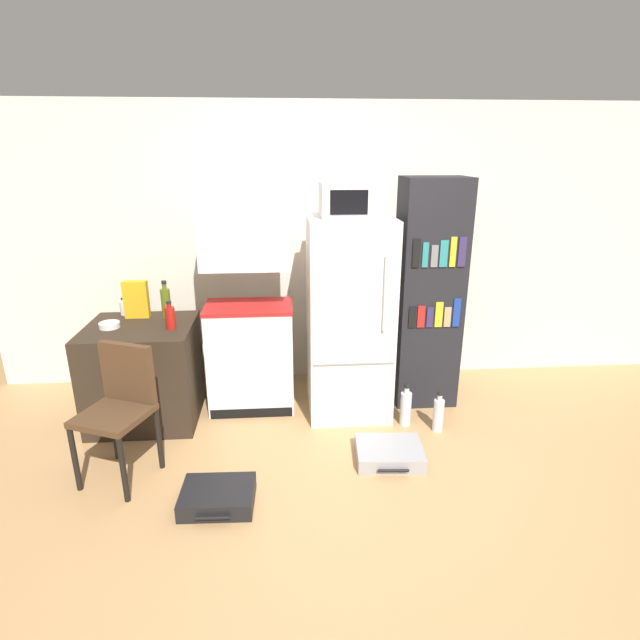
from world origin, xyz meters
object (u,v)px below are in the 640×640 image
bookshelf (428,295)px  bottle_ketchup_red (170,317)px  microwave (351,200)px  water_bottle_middle (438,414)px  side_table (144,373)px  water_bottle_front (406,407)px  refrigerator (349,318)px  chair (121,400)px  bottle_clear_short (124,308)px  bottle_olive_oil (166,302)px  bowl (109,325)px  suitcase_small_flat (218,497)px  suitcase_large_flat (389,453)px  cereal_box (136,299)px  kitchen_hutch (249,311)px

bookshelf → bottle_ketchup_red: 2.06m
microwave → water_bottle_middle: (0.65, -0.42, -1.58)m
side_table → water_bottle_front: size_ratio=2.33×
refrigerator → chair: size_ratio=1.79×
bottle_clear_short → bottle_ketchup_red: bottle_ketchup_red is taller
microwave → water_bottle_middle: bearing=-32.6°
bottle_clear_short → bottle_olive_oil: size_ratio=0.47×
water_bottle_front → bookshelf: bearing=60.3°
side_table → chair: (0.05, -0.73, 0.14)m
bottle_ketchup_red → bowl: size_ratio=1.42×
bookshelf → suitcase_small_flat: bearing=-141.5°
bottle_clear_short → side_table: bearing=-57.1°
chair → suitcase_small_flat: bearing=-9.5°
bottle_ketchup_red → suitcase_large_flat: size_ratio=0.45×
suitcase_small_flat → water_bottle_front: (1.37, 0.85, 0.09)m
bottle_clear_short → suitcase_large_flat: size_ratio=0.30×
bottle_ketchup_red → cereal_box: cereal_box is taller
bottle_olive_oil → cereal_box: bottle_olive_oil is taller
microwave → cereal_box: (-1.69, 0.17, -0.78)m
bowl → refrigerator: bearing=2.1°
kitchen_hutch → refrigerator: size_ratio=1.15×
chair → water_bottle_front: 2.10m
refrigerator → water_bottle_middle: size_ratio=4.81×
bottle_clear_short → cereal_box: size_ratio=0.48×
water_bottle_front → side_table: bearing=172.5°
bottle_clear_short → chair: (0.24, -1.02, -0.31)m
microwave → bottle_olive_oil: size_ratio=1.52×
bottle_olive_oil → water_bottle_front: bearing=-13.9°
bottle_olive_oil → chair: size_ratio=0.34×
microwave → bowl: 2.05m
cereal_box → suitcase_small_flat: cereal_box is taller
bottle_ketchup_red → water_bottle_front: size_ratio=0.62×
suitcase_large_flat → water_bottle_middle: bearing=42.2°
cereal_box → suitcase_large_flat: (1.89, -0.95, -0.89)m
refrigerator → microwave: 0.92m
cereal_box → suitcase_small_flat: size_ratio=0.66×
refrigerator → side_table: bearing=-178.6°
bottle_ketchup_red → suitcase_small_flat: bearing=-67.9°
water_bottle_middle → microwave: bearing=147.4°
bottle_olive_oil → suitcase_small_flat: bottle_olive_oil is taller
kitchen_hutch → microwave: microwave is taller
suitcase_large_flat → suitcase_small_flat: (-1.15, -0.38, 0.00)m
refrigerator → bottle_olive_oil: (-1.46, 0.16, 0.12)m
refrigerator → suitcase_small_flat: (-0.95, -1.16, -0.74)m
refrigerator → bowl: refrigerator is taller
microwave → refrigerator: bearing=74.6°
side_table → cereal_box: 0.59m
bookshelf → bottle_clear_short: (-2.49, 0.12, -0.09)m
cereal_box → water_bottle_middle: bearing=-14.2°
kitchen_hutch → suitcase_small_flat: 1.50m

